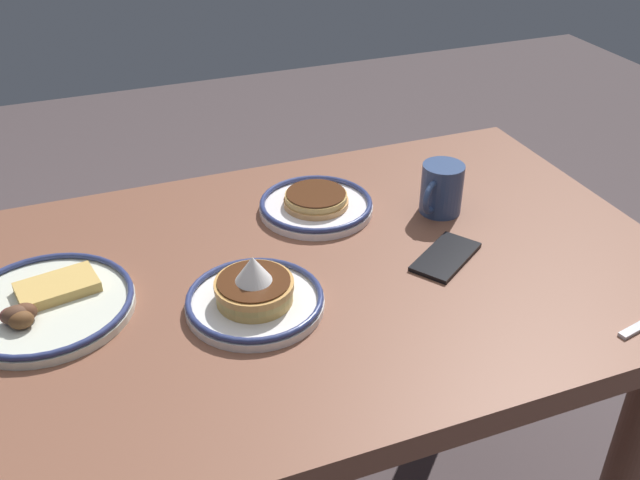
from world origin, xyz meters
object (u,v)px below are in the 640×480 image
at_px(cell_phone, 446,257).
at_px(plate_near_main, 46,304).
at_px(plate_far_companion, 255,295).
at_px(coffee_mug, 441,189).
at_px(plate_center_pancakes, 316,204).

bearing_deg(cell_phone, plate_near_main, -42.29).
bearing_deg(plate_far_companion, cell_phone, -177.90).
xyz_separation_m(coffee_mug, cell_phone, (0.07, 0.15, -0.05)).
relative_size(plate_near_main, plate_far_companion, 1.24).
bearing_deg(plate_center_pancakes, plate_far_companion, 51.62).
height_order(plate_near_main, coffee_mug, coffee_mug).
xyz_separation_m(plate_far_companion, cell_phone, (-0.35, -0.01, -0.02)).
bearing_deg(cell_phone, coffee_mug, -149.10).
distance_m(plate_near_main, plate_center_pancakes, 0.53).
xyz_separation_m(plate_far_companion, coffee_mug, (-0.42, -0.16, 0.03)).
bearing_deg(cell_phone, plate_center_pancakes, -91.37).
xyz_separation_m(plate_near_main, cell_phone, (-0.67, 0.10, -0.01)).
bearing_deg(plate_far_companion, plate_near_main, -19.16).
distance_m(plate_near_main, plate_far_companion, 0.33).
relative_size(plate_far_companion, coffee_mug, 2.11).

